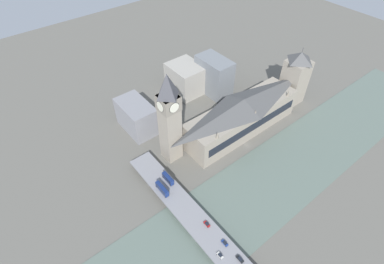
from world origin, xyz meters
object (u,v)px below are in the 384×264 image
(road_bridge, at_px, (203,229))
(double_decker_bus_rear, at_px, (162,189))
(car_northbound_tail, at_px, (207,224))
(car_southbound_mid, at_px, (240,259))
(parliament_hall, at_px, (242,115))
(car_southbound_lead, at_px, (220,255))
(clock_tower, at_px, (169,117))
(car_northbound_lead, at_px, (225,243))
(victoria_tower, at_px, (295,78))
(double_decker_bus_mid, at_px, (168,178))

(road_bridge, bearing_deg, double_decker_bus_rear, 6.07)
(road_bridge, bearing_deg, car_northbound_tail, -85.56)
(car_southbound_mid, bearing_deg, double_decker_bus_rear, 7.09)
(parliament_hall, relative_size, car_southbound_lead, 24.08)
(clock_tower, distance_m, double_decker_bus_rear, 46.36)
(road_bridge, xyz_separation_m, car_northbound_tail, (0.26, -3.32, 1.74))
(car_southbound_lead, bearing_deg, car_northbound_lead, -62.57)
(clock_tower, bearing_deg, parliament_hall, -101.43)
(parliament_hall, height_order, car_northbound_lead, parliament_hall)
(clock_tower, xyz_separation_m, car_northbound_lead, (-75.50, 18.02, -31.51))
(parliament_hall, height_order, clock_tower, clock_tower)
(car_southbound_lead, bearing_deg, double_decker_bus_rear, 0.82)
(victoria_tower, xyz_separation_m, car_northbound_tail, (-48.81, 138.21, -17.61))
(victoria_tower, relative_size, road_bridge, 0.37)
(parliament_hall, xyz_separation_m, road_bridge, (-49.01, 80.11, -10.88))
(road_bridge, distance_m, car_southbound_mid, 26.56)
(clock_tower, distance_m, car_northbound_tail, 70.69)
(clock_tower, height_order, road_bridge, clock_tower)
(double_decker_bus_mid, distance_m, double_decker_bus_rear, 8.77)
(clock_tower, xyz_separation_m, double_decker_bus_mid, (-20.79, 17.83, -29.57))
(parliament_hall, relative_size, car_northbound_tail, 22.40)
(clock_tower, bearing_deg, victoria_tower, -95.61)
(victoria_tower, bearing_deg, parliament_hall, 90.05)
(car_northbound_lead, bearing_deg, victoria_tower, -65.20)
(road_bridge, distance_m, car_northbound_lead, 15.20)
(road_bridge, bearing_deg, car_southbound_lead, 170.52)
(double_decker_bus_rear, distance_m, car_southbound_mid, 62.40)
(car_southbound_mid, bearing_deg, clock_tower, -11.52)
(parliament_hall, relative_size, double_decker_bus_rear, 8.34)
(parliament_hall, distance_m, car_southbound_mid, 107.47)
(car_northbound_tail, distance_m, car_southbound_lead, 19.44)
(double_decker_bus_rear, relative_size, car_northbound_lead, 2.69)
(road_bridge, distance_m, car_northbound_tail, 3.76)
(double_decker_bus_rear, distance_m, car_northbound_tail, 36.18)
(clock_tower, bearing_deg, car_northbound_tail, 163.18)
(victoria_tower, relative_size, double_decker_bus_mid, 5.05)
(victoria_tower, height_order, car_northbound_lead, victoria_tower)
(victoria_tower, height_order, car_southbound_lead, victoria_tower)
(car_northbound_tail, height_order, car_southbound_mid, car_northbound_tail)
(double_decker_bus_mid, height_order, car_southbound_mid, double_decker_bus_mid)
(clock_tower, height_order, double_decker_bus_rear, clock_tower)
(car_southbound_lead, bearing_deg, car_southbound_mid, -139.44)
(car_southbound_lead, bearing_deg, clock_tower, -17.35)
(parliament_hall, distance_m, car_southbound_lead, 107.24)
(road_bridge, relative_size, car_northbound_tail, 32.35)
(victoria_tower, bearing_deg, car_northbound_tail, 109.45)
(clock_tower, relative_size, double_decker_bus_mid, 6.91)
(double_decker_bus_rear, distance_m, car_northbound_lead, 50.93)
(clock_tower, bearing_deg, double_decker_bus_mid, 139.39)
(car_northbound_lead, relative_size, car_northbound_tail, 1.00)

